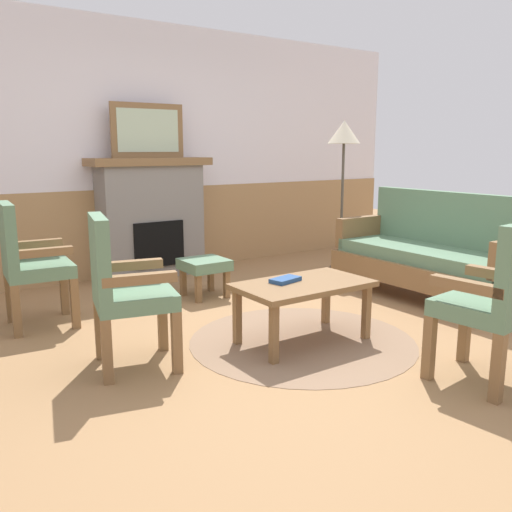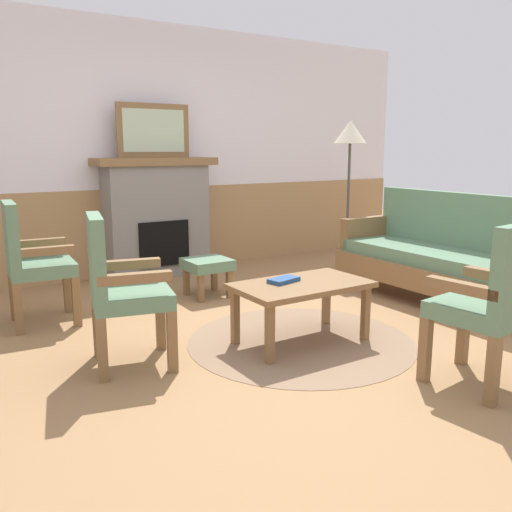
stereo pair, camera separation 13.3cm
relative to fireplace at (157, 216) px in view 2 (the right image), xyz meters
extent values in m
plane|color=#997047|center=(0.00, -2.35, -0.65)|extent=(14.00, 14.00, 0.00)
cube|color=white|center=(0.00, 0.25, 0.70)|extent=(7.20, 0.12, 2.70)
cube|color=#A87F51|center=(0.00, 0.18, -0.18)|extent=(7.20, 0.02, 0.95)
cube|color=gray|center=(0.00, 0.00, -0.05)|extent=(1.10, 0.36, 1.20)
cube|color=black|center=(0.00, -0.19, -0.27)|extent=(0.56, 0.02, 0.48)
cube|color=brown|center=(0.00, 0.00, 0.59)|extent=(1.30, 0.44, 0.08)
cube|color=brown|center=(0.00, 0.00, 0.91)|extent=(0.80, 0.03, 0.56)
cube|color=#B2C6A8|center=(0.00, -0.02, 0.91)|extent=(0.68, 0.01, 0.44)
cube|color=brown|center=(1.41, -1.44, -0.57)|extent=(0.08, 0.08, 0.16)
cube|color=brown|center=(1.41, -3.12, -0.57)|extent=(0.08, 0.08, 0.16)
cube|color=brown|center=(2.01, -1.44, -0.57)|extent=(0.08, 0.08, 0.16)
cube|color=brown|center=(1.71, -2.28, -0.39)|extent=(0.70, 1.80, 0.20)
cube|color=#5B7F60|center=(1.71, -2.28, -0.23)|extent=(0.60, 1.70, 0.12)
cube|color=#5B7F60|center=(2.01, -2.28, 0.08)|extent=(0.10, 1.70, 0.50)
cube|color=brown|center=(1.71, -1.43, -0.12)|extent=(0.60, 0.10, 0.30)
cube|color=brown|center=(-0.37, -2.74, -0.45)|extent=(0.05, 0.05, 0.40)
cube|color=brown|center=(0.47, -2.74, -0.45)|extent=(0.05, 0.05, 0.40)
cube|color=brown|center=(-0.37, -2.30, -0.45)|extent=(0.05, 0.05, 0.40)
cube|color=brown|center=(0.47, -2.30, -0.45)|extent=(0.05, 0.05, 0.40)
cube|color=brown|center=(0.05, -2.52, -0.23)|extent=(0.96, 0.56, 0.04)
cylinder|color=#896B51|center=(0.05, -2.52, -0.65)|extent=(1.64, 1.64, 0.01)
cube|color=navy|center=(-0.05, -2.44, -0.20)|extent=(0.25, 0.17, 0.03)
cube|color=brown|center=(-0.10, -1.22, -0.52)|extent=(0.05, 0.05, 0.26)
cube|color=brown|center=(0.20, -1.22, -0.52)|extent=(0.05, 0.05, 0.26)
cube|color=brown|center=(-0.10, -0.92, -0.52)|extent=(0.05, 0.05, 0.26)
cube|color=brown|center=(0.20, -0.92, -0.52)|extent=(0.05, 0.05, 0.26)
cube|color=#5B7F60|center=(0.05, -1.07, -0.34)|extent=(0.40, 0.40, 0.10)
cube|color=brown|center=(-0.86, -2.11, -0.45)|extent=(0.07, 0.07, 0.40)
cube|color=brown|center=(-0.96, -2.52, -0.45)|extent=(0.07, 0.07, 0.40)
cube|color=brown|center=(-1.27, -2.02, -0.45)|extent=(0.07, 0.07, 0.40)
cube|color=brown|center=(-1.36, -2.43, -0.45)|extent=(0.07, 0.07, 0.40)
cube|color=#5B7F60|center=(-1.11, -2.27, -0.20)|extent=(0.58, 0.58, 0.10)
cube|color=#5B7F60|center=(-1.31, -2.23, 0.09)|extent=(0.19, 0.49, 0.48)
cube|color=brown|center=(-1.07, -2.07, -0.03)|extent=(0.44, 0.17, 0.06)
cube|color=brown|center=(-1.16, -2.47, -0.03)|extent=(0.44, 0.17, 0.06)
cube|color=brown|center=(-1.19, -0.88, -0.45)|extent=(0.06, 0.06, 0.40)
cube|color=brown|center=(-1.22, -1.30, -0.45)|extent=(0.06, 0.06, 0.40)
cube|color=brown|center=(-1.61, -0.85, -0.45)|extent=(0.06, 0.06, 0.40)
cube|color=brown|center=(-1.64, -1.27, -0.45)|extent=(0.06, 0.06, 0.40)
cube|color=#5B7F60|center=(-1.42, -1.07, -0.20)|extent=(0.51, 0.51, 0.10)
cube|color=#5B7F60|center=(-1.61, -1.06, 0.09)|extent=(0.12, 0.48, 0.48)
cube|color=brown|center=(-1.40, -0.87, -0.03)|extent=(0.44, 0.10, 0.06)
cube|color=brown|center=(-1.43, -1.28, -0.03)|extent=(0.44, 0.10, 0.06)
cube|color=brown|center=(0.26, -3.46, -0.45)|extent=(0.07, 0.07, 0.40)
cube|color=brown|center=(0.68, -3.42, -0.45)|extent=(0.07, 0.07, 0.40)
cube|color=brown|center=(0.31, -3.88, -0.45)|extent=(0.07, 0.07, 0.40)
cube|color=#5B7F60|center=(0.49, -3.65, -0.20)|extent=(0.53, 0.53, 0.10)
cube|color=brown|center=(0.29, -3.67, -0.03)|extent=(0.12, 0.44, 0.06)
cube|color=brown|center=(0.70, -3.62, -0.03)|extent=(0.12, 0.44, 0.06)
cylinder|color=#332D28|center=(1.92, -0.92, -0.64)|extent=(0.24, 0.24, 0.03)
cylinder|color=#4C473D|center=(1.92, -0.92, 0.08)|extent=(0.03, 0.03, 1.40)
cone|color=beige|center=(1.92, -0.92, 0.90)|extent=(0.36, 0.36, 0.25)
camera|label=1|loc=(-2.34, -5.41, 0.72)|focal=37.87mm
camera|label=2|loc=(-2.23, -5.48, 0.72)|focal=37.87mm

